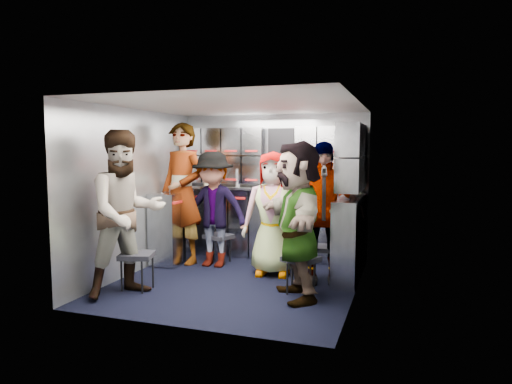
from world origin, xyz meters
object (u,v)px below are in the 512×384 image
(jump_seat_near_left, at_px, (137,257))
(attendant_arc_a, at_px, (126,213))
(attendant_arc_c, at_px, (273,214))
(attendant_arc_e, at_px, (298,220))
(jump_seat_center, at_px, (277,241))
(attendant_standing, at_px, (182,193))
(attendant_arc_b, at_px, (213,209))
(jump_seat_mid_left, at_px, (219,238))
(attendant_arc_d, at_px, (322,212))
(jump_seat_near_right, at_px, (301,261))
(jump_seat_mid_right, at_px, (324,250))

(jump_seat_near_left, xyz_separation_m, attendant_arc_a, (-0.00, -0.18, 0.53))
(attendant_arc_c, distance_m, attendant_arc_e, 0.95)
(attendant_arc_a, bearing_deg, jump_seat_center, -6.05)
(attendant_standing, relative_size, attendant_arc_b, 1.25)
(jump_seat_mid_left, relative_size, attendant_arc_c, 0.27)
(attendant_arc_d, bearing_deg, jump_seat_center, 140.34)
(jump_seat_near_right, bearing_deg, attendant_arc_b, 151.27)
(jump_seat_mid_right, relative_size, attendant_arc_d, 0.24)
(attendant_standing, bearing_deg, jump_seat_mid_left, 30.14)
(jump_seat_mid_left, bearing_deg, attendant_arc_e, -38.92)
(attendant_arc_a, relative_size, attendant_arc_b, 1.16)
(jump_seat_mid_left, xyz_separation_m, attendant_arc_c, (0.88, -0.32, 0.43))
(jump_seat_near_right, xyz_separation_m, attendant_arc_e, (0.00, -0.18, 0.48))
(jump_seat_near_right, relative_size, attendant_arc_a, 0.25)
(jump_seat_mid_left, bearing_deg, jump_seat_near_right, -34.13)
(attendant_arc_b, bearing_deg, jump_seat_near_left, -107.52)
(attendant_arc_e, bearing_deg, attendant_arc_c, -175.45)
(attendant_arc_c, bearing_deg, jump_seat_center, 83.10)
(jump_seat_mid_right, bearing_deg, attendant_arc_a, -145.36)
(jump_seat_mid_left, height_order, jump_seat_center, jump_seat_center)
(jump_seat_mid_left, height_order, attendant_arc_a, attendant_arc_a)
(attendant_standing, distance_m, attendant_arc_c, 1.39)
(jump_seat_mid_left, distance_m, attendant_arc_d, 1.66)
(attendant_arc_d, bearing_deg, jump_seat_near_left, -166.95)
(jump_seat_mid_right, distance_m, attendant_arc_d, 0.52)
(jump_seat_near_right, height_order, attendant_arc_b, attendant_arc_b)
(jump_seat_center, bearing_deg, attendant_arc_c, -90.00)
(attendant_arc_a, bearing_deg, attendant_arc_c, -9.81)
(jump_seat_mid_right, bearing_deg, attendant_arc_c, -175.74)
(jump_seat_center, xyz_separation_m, attendant_arc_a, (-1.28, -1.46, 0.51))
(jump_seat_mid_right, distance_m, attendant_arc_a, 2.40)
(jump_seat_near_left, xyz_separation_m, attendant_arc_c, (1.28, 1.10, 0.41))
(attendant_standing, xyz_separation_m, attendant_arc_e, (1.87, -0.99, -0.14))
(jump_seat_near_left, bearing_deg, attendant_arc_b, 72.18)
(jump_seat_near_left, height_order, jump_seat_mid_right, jump_seat_near_left)
(attendant_arc_b, bearing_deg, jump_seat_mid_right, -3.14)
(jump_seat_mid_right, distance_m, attendant_standing, 2.11)
(jump_seat_near_right, distance_m, attendant_arc_d, 0.70)
(attendant_arc_e, bearing_deg, attendant_arc_b, -151.92)
(jump_seat_mid_right, relative_size, attendant_arc_b, 0.25)
(jump_seat_center, height_order, jump_seat_mid_right, jump_seat_center)
(jump_seat_near_left, relative_size, attendant_arc_a, 0.25)
(jump_seat_center, relative_size, attendant_arc_d, 0.26)
(jump_seat_mid_right, height_order, attendant_arc_d, attendant_arc_d)
(jump_seat_center, relative_size, attendant_standing, 0.23)
(attendant_arc_c, bearing_deg, jump_seat_near_right, -57.67)
(jump_seat_near_left, distance_m, jump_seat_mid_right, 2.23)
(jump_seat_mid_right, bearing_deg, attendant_arc_e, -98.87)
(attendant_arc_b, relative_size, attendant_arc_e, 0.93)
(jump_seat_near_right, height_order, attendant_arc_e, attendant_arc_e)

